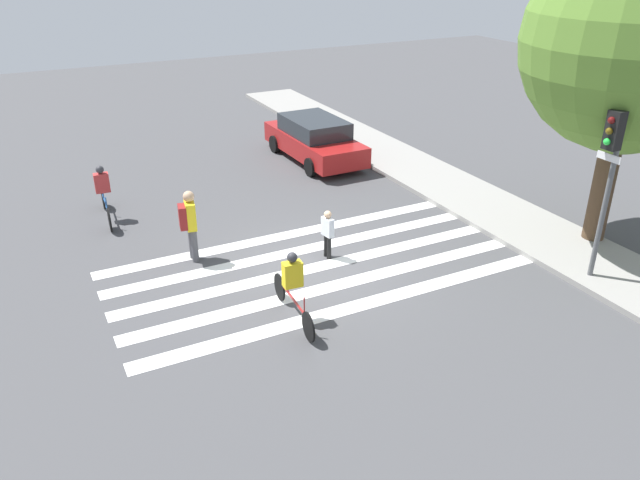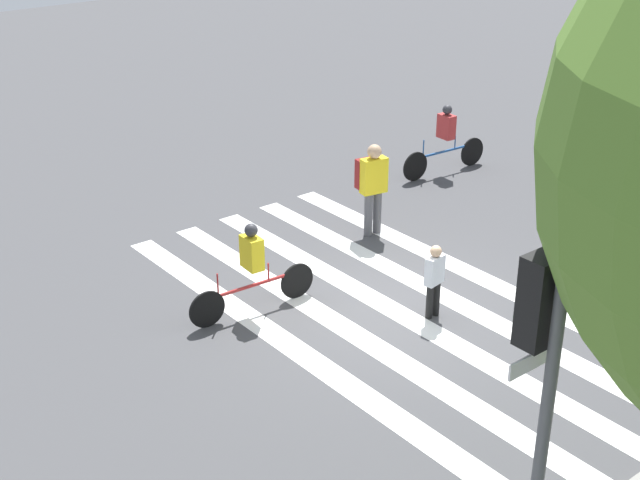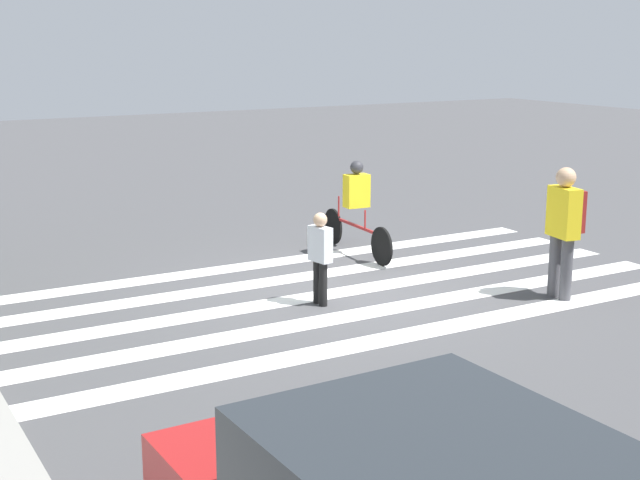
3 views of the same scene
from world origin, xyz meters
name	(u,v)px [view 3 (image 3 of 3)]	position (x,y,z in m)	size (l,w,h in m)	color
ground_plane	(340,292)	(0.00, 0.00, 0.00)	(60.00, 60.00, 0.00)	#444447
crosswalk_stripes	(340,292)	(0.00, 0.00, 0.00)	(4.47, 10.00, 0.01)	white
pedestrian_adult_tall_backpack	(565,222)	(-1.76, -2.57, 1.08)	(0.55, 0.48, 1.85)	#4C4C51
pedestrian_child_with_backpack	(320,253)	(-0.36, 0.53, 0.72)	(0.38, 0.21, 1.28)	black
cyclist_mid_street	(356,204)	(1.84, -1.43, 0.86)	(2.35, 0.42, 1.59)	black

